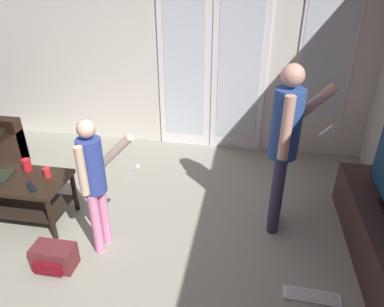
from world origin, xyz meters
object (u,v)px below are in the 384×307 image
object	(u,v)px
person_child	(95,177)
cup_near_edge	(47,172)
coffee_table	(21,190)
person_adult	(286,138)
tv_remote_black	(31,187)
loose_keyboard	(312,296)
cup_by_laptop	(27,165)
backpack	(54,257)
tv_stand	(383,237)

from	to	relation	value
person_child	cup_near_edge	world-z (taller)	person_child
coffee_table	person_adult	xyz separation A→B (m)	(2.49, 0.33, 0.62)
coffee_table	tv_remote_black	world-z (taller)	tv_remote_black
loose_keyboard	tv_remote_black	distance (m)	2.61
cup_by_laptop	tv_remote_black	bearing A→B (deg)	-53.08
backpack	cup_near_edge	distance (m)	0.84
coffee_table	loose_keyboard	size ratio (longest dim) A/B	2.09
tv_stand	tv_remote_black	bearing A→B (deg)	-176.58
backpack	loose_keyboard	size ratio (longest dim) A/B	0.80
loose_keyboard	tv_remote_black	xyz separation A→B (m)	(-2.54, 0.38, 0.49)
cup_near_edge	person_child	bearing A→B (deg)	-25.87
loose_keyboard	tv_stand	bearing A→B (deg)	42.10
cup_near_edge	coffee_table	bearing A→B (deg)	-163.70
person_child	cup_near_edge	xyz separation A→B (m)	(-0.66, 0.32, -0.22)
cup_near_edge	tv_stand	bearing A→B (deg)	-0.28
person_adult	cup_by_laptop	bearing A→B (deg)	-176.15
cup_near_edge	cup_by_laptop	world-z (taller)	cup_by_laptop
coffee_table	person_child	size ratio (longest dim) A/B	0.74
cup_by_laptop	loose_keyboard	bearing A→B (deg)	-13.59
tv_stand	loose_keyboard	size ratio (longest dim) A/B	4.02
tv_stand	loose_keyboard	bearing A→B (deg)	-137.90
coffee_table	cup_near_edge	size ratio (longest dim) A/B	9.38
person_child	cup_by_laptop	distance (m)	1.03
coffee_table	cup_near_edge	distance (m)	0.34
tv_stand	loose_keyboard	world-z (taller)	tv_stand
coffee_table	cup_by_laptop	size ratio (longest dim) A/B	7.55
backpack	cup_by_laptop	bearing A→B (deg)	130.14
loose_keyboard	cup_near_edge	size ratio (longest dim) A/B	4.48
person_child	tv_remote_black	distance (m)	0.77
coffee_table	backpack	size ratio (longest dim) A/B	2.63
tv_stand	backpack	bearing A→B (deg)	-167.29
tv_stand	backpack	size ratio (longest dim) A/B	5.05
coffee_table	tv_stand	world-z (taller)	coffee_table
coffee_table	person_child	world-z (taller)	person_child
cup_near_edge	tv_remote_black	xyz separation A→B (m)	(-0.05, -0.20, -0.04)
coffee_table	cup_by_laptop	bearing A→B (deg)	87.52
loose_keyboard	cup_near_edge	world-z (taller)	cup_near_edge
person_child	backpack	bearing A→B (deg)	-134.75
tv_remote_black	backpack	bearing A→B (deg)	-4.26
tv_stand	loose_keyboard	xyz separation A→B (m)	(-0.63, -0.57, -0.21)
tv_stand	tv_remote_black	xyz separation A→B (m)	(-3.17, -0.19, 0.28)
coffee_table	cup_by_laptop	distance (m)	0.25
tv_stand	person_child	size ratio (longest dim) A/B	1.41
cup_by_laptop	tv_remote_black	size ratio (longest dim) A/B	0.73
backpack	tv_remote_black	world-z (taller)	tv_remote_black
tv_stand	backpack	xyz separation A→B (m)	(-2.77, -0.63, -0.11)
coffee_table	person_adult	world-z (taller)	person_adult
tv_stand	person_child	bearing A→B (deg)	-172.91
tv_stand	cup_by_laptop	world-z (taller)	cup_by_laptop
person_adult	cup_near_edge	distance (m)	2.27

